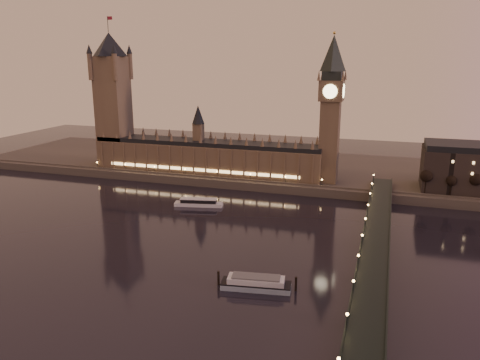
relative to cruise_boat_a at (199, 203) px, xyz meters
The scene contains 11 objects.
ground 60.33m from the cruise_boat_a, 70.81° to the right, with size 700.00×700.00×0.00m, color black.
far_embankment 119.00m from the cruise_boat_a, 65.25° to the left, with size 560.00×130.00×6.00m, color #423D35.
palace_of_westminster 69.98m from the cruise_boat_a, 107.59° to the left, with size 180.00×26.62×52.00m.
victoria_tower 134.86m from the cruise_boat_a, 147.40° to the left, with size 31.68×31.68×118.00m.
big_ben 115.61m from the cruise_boat_a, 40.95° to the left, with size 17.68×17.68×104.00m.
westminster_bridge 125.18m from the cruise_boat_a, 27.07° to the right, with size 13.20×260.00×15.30m.
bare_tree_0 150.95m from the cruise_boat_a, 20.27° to the left, with size 6.89×6.89×14.01m.
bare_tree_1 163.33m from the cruise_boat_a, 18.66° to the left, with size 6.89×6.89×14.01m.
bare_tree_2 175.82m from the cruise_boat_a, 17.28° to the left, with size 6.89×6.89×14.01m.
cruise_boat_a is the anchor object (origin of this frame).
moored_barge 117.04m from the cruise_boat_a, 55.48° to the right, with size 33.07×12.38×6.13m.
Camera 1 is at (94.41, -209.21, 92.87)m, focal length 35.00 mm.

